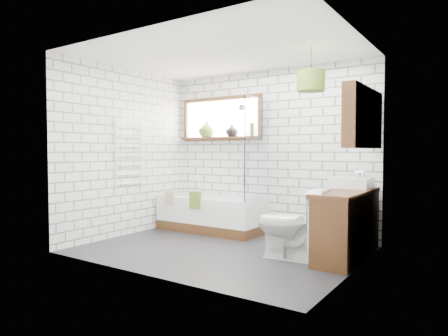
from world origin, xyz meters
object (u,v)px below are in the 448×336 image
Objects in this scene: bathtub at (212,214)px; vanity at (347,224)px; basin at (351,183)px; pendant at (311,81)px; toilet at (291,223)px.

bathtub is 2.31m from vanity.
bathtub is 2.29m from basin.
bathtub is at bearing 169.65° from vanity.
bathtub is 2.68m from pendant.
toilet reaches higher than vanity.
pendant is at bearing -122.81° from basin.
pendant is at bearing 149.04° from toilet.
bathtub is 1.21× the size of vanity.
basin is (-0.06, 0.36, 0.47)m from vanity.
toilet is (-0.52, -0.42, 0.02)m from vanity.
pendant reaches higher than bathtub.
basin is at bearing -1.40° from bathtub.
vanity is (2.27, -0.41, 0.13)m from bathtub.
basin is 1.39m from pendant.
vanity is at bearing 22.82° from pendant.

